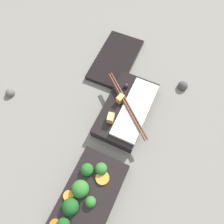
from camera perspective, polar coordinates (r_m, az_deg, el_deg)
ground_plane at (r=0.61m, az=-0.18°, el=-10.48°), size 3.00×3.00×0.00m
bento_tray_vegetable at (r=0.57m, az=-6.30°, el=-21.29°), size 0.22×0.12×0.07m
bento_tray_rice at (r=0.63m, az=4.03°, el=0.64°), size 0.22×0.18×0.06m
bento_lid at (r=0.75m, az=0.98°, el=13.56°), size 0.22×0.13×0.02m
pebble_1 at (r=0.75m, az=-25.07°, el=4.51°), size 0.03×0.03×0.03m
pebble_2 at (r=0.72m, az=17.99°, el=6.51°), size 0.03×0.03×0.03m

